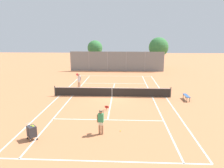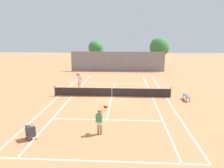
{
  "view_description": "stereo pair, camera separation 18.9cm",
  "coord_description": "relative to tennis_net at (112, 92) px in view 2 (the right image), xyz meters",
  "views": [
    {
      "loc": [
        1.09,
        -21.63,
        6.09
      ],
      "look_at": [
        -0.08,
        1.5,
        1.0
      ],
      "focal_mm": 35.0,
      "sensor_mm": 36.0,
      "label": 1
    },
    {
      "loc": [
        1.28,
        -21.62,
        6.09
      ],
      "look_at": [
        -0.08,
        1.5,
        1.0
      ],
      "focal_mm": 35.0,
      "sensor_mm": 36.0,
      "label": 2
    }
  ],
  "objects": [
    {
      "name": "loose_tennis_ball_2",
      "position": [
        -2.86,
        8.97,
        -0.48
      ],
      "size": [
        0.07,
        0.07,
        0.07
      ],
      "primitive_type": "sphere",
      "color": "#D1DB33",
      "rests_on": "ground"
    },
    {
      "name": "tennis_net",
      "position": [
        0.0,
        0.0,
        0.0
      ],
      "size": [
        12.0,
        0.1,
        1.07
      ],
      "color": "#474C47",
      "rests_on": "ground"
    },
    {
      "name": "loose_tennis_ball_0",
      "position": [
        1.03,
        8.14,
        -0.48
      ],
      "size": [
        0.07,
        0.07,
        0.07
      ],
      "primitive_type": "sphere",
      "color": "#D1DB33",
      "rests_on": "ground"
    },
    {
      "name": "loose_tennis_ball_3",
      "position": [
        4.03,
        -1.78,
        -0.48
      ],
      "size": [
        0.07,
        0.07,
        0.07
      ],
      "primitive_type": "sphere",
      "color": "#D1DB33",
      "rests_on": "ground"
    },
    {
      "name": "ground_plane",
      "position": [
        0.0,
        0.0,
        -0.51
      ],
      "size": [
        120.0,
        120.0,
        0.0
      ],
      "primitive_type": "plane",
      "color": "#CC7A4C"
    },
    {
      "name": "courtside_bench",
      "position": [
        7.3,
        -0.84,
        -0.1
      ],
      "size": [
        0.36,
        1.5,
        0.47
      ],
      "color": "#33598C",
      "rests_on": "ground"
    },
    {
      "name": "ball_cart",
      "position": [
        -4.32,
        -9.76,
        0.02
      ],
      "size": [
        0.76,
        0.77,
        0.96
      ],
      "color": "#2D2D33",
      "rests_on": "ground"
    },
    {
      "name": "court_line_markings",
      "position": [
        0.0,
        0.0,
        -0.51
      ],
      "size": [
        11.1,
        23.9,
        0.01
      ],
      "color": "silver",
      "rests_on": "ground"
    },
    {
      "name": "player_near_side",
      "position": [
        -0.25,
        -8.81,
        0.42
      ],
      "size": [
        0.75,
        0.72,
        1.77
      ],
      "color": "#936B4C",
      "rests_on": "ground"
    },
    {
      "name": "player_far_left",
      "position": [
        -4.22,
        4.1,
        0.42
      ],
      "size": [
        0.49,
        0.86,
        1.77
      ],
      "color": "tan",
      "rests_on": "ground"
    },
    {
      "name": "tree_behind_right",
      "position": [
        7.74,
        20.41,
        3.42
      ],
      "size": [
        3.69,
        3.69,
        5.89
      ],
      "color": "brown",
      "rests_on": "ground"
    },
    {
      "name": "back_fence",
      "position": [
        0.0,
        16.66,
        1.23
      ],
      "size": [
        16.5,
        0.08,
        3.48
      ],
      "color": "gray",
      "rests_on": "ground"
    },
    {
      "name": "tree_behind_left",
      "position": [
        -4.23,
        20.38,
        3.29
      ],
      "size": [
        2.85,
        2.85,
        5.32
      ],
      "color": "brown",
      "rests_on": "ground"
    },
    {
      "name": "loose_tennis_ball_1",
      "position": [
        0.97,
        -8.34,
        -0.48
      ],
      "size": [
        0.07,
        0.07,
        0.07
      ],
      "primitive_type": "sphere",
      "color": "#D1DB33",
      "rests_on": "ground"
    }
  ]
}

